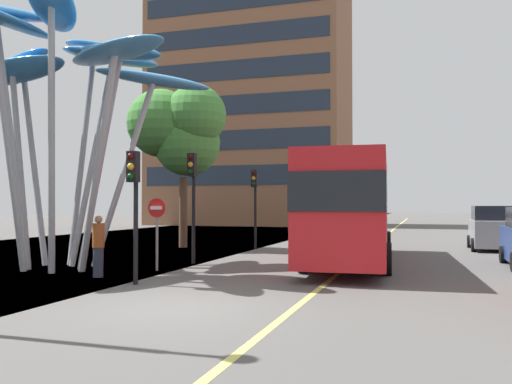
% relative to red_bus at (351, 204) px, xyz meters
% --- Properties ---
extents(ground, '(120.00, 240.00, 0.10)m').
position_rel_red_bus_xyz_m(ground, '(-3.00, -9.43, -2.14)').
color(ground, '#54514F').
extents(red_bus, '(3.23, 11.67, 3.82)m').
position_rel_red_bus_xyz_m(red_bus, '(0.00, 0.00, 0.00)').
color(red_bus, red).
rests_on(red_bus, ground).
extents(leaf_sculpture, '(9.46, 8.40, 8.65)m').
position_rel_red_bus_xyz_m(leaf_sculpture, '(-8.74, -4.35, 4.68)').
color(leaf_sculpture, '#9EA0A5').
rests_on(leaf_sculpture, ground).
extents(traffic_light_kerb_near, '(0.28, 0.42, 3.46)m').
position_rel_red_bus_xyz_m(traffic_light_kerb_near, '(-4.69, -6.95, 0.42)').
color(traffic_light_kerb_near, black).
rests_on(traffic_light_kerb_near, ground).
extents(traffic_light_kerb_far, '(0.28, 0.42, 3.86)m').
position_rel_red_bus_xyz_m(traffic_light_kerb_far, '(-5.26, -1.98, 0.70)').
color(traffic_light_kerb_far, black).
rests_on(traffic_light_kerb_far, ground).
extents(traffic_light_island_mid, '(0.28, 0.42, 3.67)m').
position_rel_red_bus_xyz_m(traffic_light_island_mid, '(-5.03, 4.53, 0.57)').
color(traffic_light_island_mid, black).
rests_on(traffic_light_island_mid, ground).
extents(car_side_street, '(2.03, 3.80, 2.01)m').
position_rel_red_bus_xyz_m(car_side_street, '(5.44, 7.28, -1.14)').
color(car_side_street, gray).
rests_on(car_side_street, ground).
extents(tree_pavement_near, '(4.78, 3.68, 7.69)m').
position_rel_red_bus_xyz_m(tree_pavement_near, '(-8.60, 4.07, 3.65)').
color(tree_pavement_near, brown).
rests_on(tree_pavement_near, ground).
extents(pedestrian, '(0.34, 0.34, 1.76)m').
position_rel_red_bus_xyz_m(pedestrian, '(-6.42, -5.93, -1.20)').
color(pedestrian, '#2D3342').
rests_on(pedestrian, ground).
extents(no_entry_sign, '(0.60, 0.12, 2.27)m').
position_rel_red_bus_xyz_m(no_entry_sign, '(-5.54, -4.08, -0.56)').
color(no_entry_sign, gray).
rests_on(no_entry_sign, ground).
extents(backdrop_building, '(19.34, 10.95, 26.43)m').
position_rel_red_bus_xyz_m(backdrop_building, '(-14.59, 33.77, 11.13)').
color(backdrop_building, brown).
rests_on(backdrop_building, ground).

